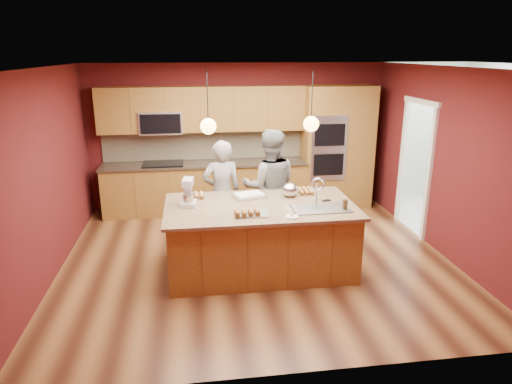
{
  "coord_description": "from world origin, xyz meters",
  "views": [
    {
      "loc": [
        -0.86,
        -6.0,
        2.89
      ],
      "look_at": [
        -0.02,
        -0.1,
        1.05
      ],
      "focal_mm": 32.0,
      "sensor_mm": 36.0,
      "label": 1
    }
  ],
  "objects": [
    {
      "name": "floor",
      "position": [
        0.0,
        0.0,
        0.0
      ],
      "size": [
        5.5,
        5.5,
        0.0
      ],
      "primitive_type": "plane",
      "color": "#412113",
      "rests_on": "ground"
    },
    {
      "name": "ceiling",
      "position": [
        0.0,
        0.0,
        2.7
      ],
      "size": [
        5.5,
        5.5,
        0.0
      ],
      "primitive_type": "plane",
      "rotation": [
        3.14,
        0.0,
        0.0
      ],
      "color": "silver",
      "rests_on": "ground"
    },
    {
      "name": "wall_back",
      "position": [
        0.0,
        2.5,
        1.35
      ],
      "size": [
        5.5,
        0.0,
        5.5
      ],
      "primitive_type": "plane",
      "rotation": [
        1.57,
        0.0,
        0.0
      ],
      "color": "#4E1315",
      "rests_on": "ground"
    },
    {
      "name": "wall_front",
      "position": [
        0.0,
        -2.5,
        1.35
      ],
      "size": [
        5.5,
        0.0,
        5.5
      ],
      "primitive_type": "plane",
      "rotation": [
        -1.57,
        0.0,
        0.0
      ],
      "color": "#4E1315",
      "rests_on": "ground"
    },
    {
      "name": "wall_left",
      "position": [
        -2.75,
        0.0,
        1.35
      ],
      "size": [
        0.0,
        5.0,
        5.0
      ],
      "primitive_type": "plane",
      "rotation": [
        1.57,
        0.0,
        1.57
      ],
      "color": "#4E1315",
      "rests_on": "ground"
    },
    {
      "name": "wall_right",
      "position": [
        2.75,
        0.0,
        1.35
      ],
      "size": [
        0.0,
        5.0,
        5.0
      ],
      "primitive_type": "plane",
      "rotation": [
        1.57,
        0.0,
        -1.57
      ],
      "color": "#4E1315",
      "rests_on": "ground"
    },
    {
      "name": "cabinet_run",
      "position": [
        -0.68,
        2.25,
        0.98
      ],
      "size": [
        3.74,
        0.64,
        2.3
      ],
      "color": "brown",
      "rests_on": "floor"
    },
    {
      "name": "oven_column",
      "position": [
        1.85,
        2.19,
        1.15
      ],
      "size": [
        1.3,
        0.62,
        2.3
      ],
      "color": "brown",
      "rests_on": "floor"
    },
    {
      "name": "doorway_trim",
      "position": [
        2.73,
        0.8,
        1.05
      ],
      "size": [
        0.08,
        1.11,
        2.2
      ],
      "primitive_type": null,
      "color": "white",
      "rests_on": "wall_right"
    },
    {
      "name": "laundry_room",
      "position": [
        4.35,
        1.2,
        1.95
      ],
      "size": [
        2.6,
        2.7,
        2.7
      ],
      "color": "beige",
      "rests_on": "ground"
    },
    {
      "name": "pendant_left",
      "position": [
        -0.65,
        -0.31,
        2.0
      ],
      "size": [
        0.2,
        0.2,
        0.8
      ],
      "color": "black",
      "rests_on": "ceiling"
    },
    {
      "name": "pendant_right",
      "position": [
        0.66,
        -0.31,
        2.0
      ],
      "size": [
        0.2,
        0.2,
        0.8
      ],
      "color": "black",
      "rests_on": "ceiling"
    },
    {
      "name": "island",
      "position": [
        0.02,
        -0.31,
        0.48
      ],
      "size": [
        2.53,
        1.42,
        1.31
      ],
      "color": "brown",
      "rests_on": "floor"
    },
    {
      "name": "person_left",
      "position": [
        -0.45,
        0.65,
        0.82
      ],
      "size": [
        0.64,
        0.46,
        1.64
      ],
      "primitive_type": "imported",
      "rotation": [
        0.0,
        0.0,
        3.27
      ],
      "color": "black",
      "rests_on": "floor"
    },
    {
      "name": "person_right",
      "position": [
        0.3,
        0.65,
        0.89
      ],
      "size": [
        0.92,
        0.75,
        1.78
      ],
      "primitive_type": "imported",
      "rotation": [
        0.0,
        0.0,
        3.05
      ],
      "color": "slate",
      "rests_on": "floor"
    },
    {
      "name": "stand_mixer",
      "position": [
        -0.94,
        -0.18,
        1.09
      ],
      "size": [
        0.23,
        0.29,
        0.36
      ],
      "rotation": [
        0.0,
        0.0,
        -0.14
      ],
      "color": "silver",
      "rests_on": "island"
    },
    {
      "name": "sheet_cake",
      "position": [
        -0.1,
        0.07,
        0.95
      ],
      "size": [
        0.5,
        0.42,
        0.05
      ],
      "rotation": [
        0.0,
        0.0,
        0.25
      ],
      "color": "silver",
      "rests_on": "island"
    },
    {
      "name": "cooling_rack",
      "position": [
        -0.15,
        -0.64,
        0.94
      ],
      "size": [
        0.44,
        0.34,
        0.02
      ],
      "primitive_type": "cube",
      "rotation": [
        0.0,
        0.0,
        -0.13
      ],
      "color": "#B0B3B8",
      "rests_on": "island"
    },
    {
      "name": "mixing_bowl",
      "position": [
        0.48,
        0.01,
        1.03
      ],
      "size": [
        0.24,
        0.24,
        0.2
      ],
      "primitive_type": "ellipsoid",
      "color": "silver",
      "rests_on": "island"
    },
    {
      "name": "plate",
      "position": [
        0.32,
        -0.82,
        0.94
      ],
      "size": [
        0.16,
        0.16,
        0.01
      ],
      "primitive_type": "cylinder",
      "color": "white",
      "rests_on": "island"
    },
    {
      "name": "tumbler",
      "position": [
        1.06,
        -0.64,
        1.0
      ],
      "size": [
        0.07,
        0.07,
        0.13
      ],
      "primitive_type": "cylinder",
      "color": "#3D2E15",
      "rests_on": "island"
    },
    {
      "name": "phone",
      "position": [
        0.93,
        -0.25,
        0.94
      ],
      "size": [
        0.13,
        0.09,
        0.01
      ],
      "primitive_type": "cube",
      "rotation": [
        0.0,
        0.0,
        0.26
      ],
      "color": "black",
      "rests_on": "island"
    },
    {
      "name": "cupcakes_left",
      "position": [
        -0.84,
        0.13,
        0.97
      ],
      "size": [
        0.23,
        0.23,
        0.07
      ],
      "primitive_type": null,
      "color": "#BC8443",
      "rests_on": "island"
    },
    {
      "name": "cupcakes_rack",
      "position": [
        -0.22,
        -0.72,
        0.99
      ],
      "size": [
        0.33,
        0.17,
        0.08
      ],
      "primitive_type": null,
      "color": "#BC8443",
      "rests_on": "island"
    },
    {
      "name": "cupcakes_right",
      "position": [
        0.73,
        0.14,
        0.96
      ],
      "size": [
        0.22,
        0.29,
        0.07
      ],
      "primitive_type": null,
      "color": "#BC8443",
      "rests_on": "island"
    },
    {
      "name": "washer",
      "position": [
        4.2,
        0.9,
        0.44
      ],
      "size": [
        0.7,
        0.71,
        0.88
      ],
      "primitive_type": "cube",
      "rotation": [
        0.0,
        0.0,
        -0.32
      ],
      "color": "silver",
      "rests_on": "floor"
    },
    {
      "name": "dryer",
      "position": [
        4.2,
        1.61,
        0.49
      ],
      "size": [
        0.64,
        0.66,
        0.98
      ],
      "primitive_type": "cube",
      "rotation": [
        0.0,
        0.0,
        -0.05
      ],
      "color": "silver",
      "rests_on": "floor"
    }
  ]
}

